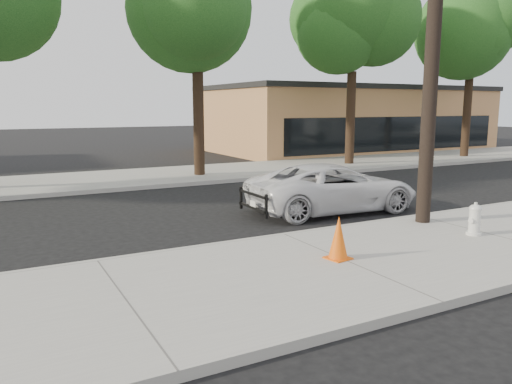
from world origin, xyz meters
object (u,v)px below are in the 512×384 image
police_cruiser (333,188)px  fire_hydrant (475,220)px  traffic_cone (338,238)px  utility_pole (434,27)px

police_cruiser → fire_hydrant: police_cruiser is taller
fire_hydrant → traffic_cone: (-3.68, 0.02, 0.06)m
utility_pole → fire_hydrant: bearing=-89.2°
utility_pole → traffic_cone: utility_pole is taller
utility_pole → police_cruiser: bearing=106.5°
police_cruiser → traffic_cone: size_ratio=6.05×
utility_pole → traffic_cone: 5.72m
utility_pole → police_cruiser: utility_pole is taller
police_cruiser → traffic_cone: bearing=148.5°
fire_hydrant → traffic_cone: traffic_cone is taller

